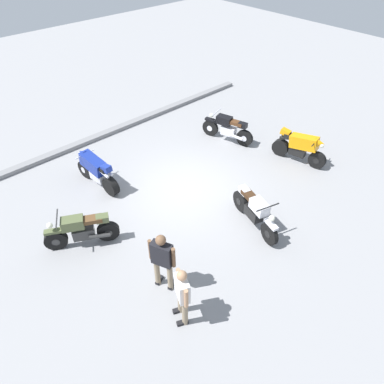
% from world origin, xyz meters
% --- Properties ---
extents(ground_plane, '(40.00, 40.00, 0.00)m').
position_xyz_m(ground_plane, '(0.00, 0.00, 0.00)').
color(ground_plane, gray).
extents(curb_edge, '(14.00, 0.30, 0.15)m').
position_xyz_m(curb_edge, '(0.00, 4.60, 0.07)').
color(curb_edge, gray).
rests_on(curb_edge, ground).
extents(motorcycle_orange_sportbike, '(0.75, 1.95, 1.14)m').
position_xyz_m(motorcycle_orange_sportbike, '(4.01, -1.46, 0.59)').
color(motorcycle_orange_sportbike, black).
rests_on(motorcycle_orange_sportbike, ground).
extents(motorcycle_olive_vintage, '(1.79, 1.09, 1.07)m').
position_xyz_m(motorcycle_olive_vintage, '(-3.51, 0.11, 0.49)').
color(motorcycle_olive_vintage, black).
rests_on(motorcycle_olive_vintage, ground).
extents(motorcycle_silver_cruiser, '(0.89, 2.04, 1.09)m').
position_xyz_m(motorcycle_silver_cruiser, '(0.42, -2.47, 0.52)').
color(motorcycle_silver_cruiser, black).
rests_on(motorcycle_silver_cruiser, ground).
extents(motorcycle_blue_sportbike, '(0.70, 1.96, 1.14)m').
position_xyz_m(motorcycle_blue_sportbike, '(-1.91, 2.07, 0.59)').
color(motorcycle_blue_sportbike, black).
rests_on(motorcycle_blue_sportbike, ground).
extents(motorcycle_black_cruiser, '(0.83, 2.04, 1.09)m').
position_xyz_m(motorcycle_black_cruiser, '(3.15, 1.16, 0.52)').
color(motorcycle_black_cruiser, black).
rests_on(motorcycle_black_cruiser, ground).
extents(person_in_black_shirt, '(0.46, 0.64, 1.73)m').
position_xyz_m(person_in_black_shirt, '(-2.75, -2.39, 1.00)').
color(person_in_black_shirt, gray).
rests_on(person_in_black_shirt, ground).
extents(person_in_white_shirt, '(0.45, 0.61, 1.61)m').
position_xyz_m(person_in_white_shirt, '(-2.96, -3.31, 0.91)').
color(person_in_white_shirt, gray).
rests_on(person_in_white_shirt, ground).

